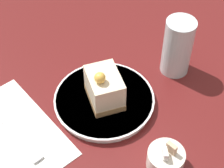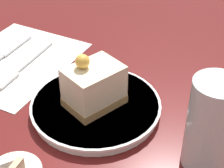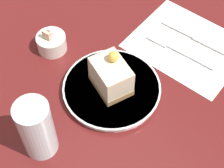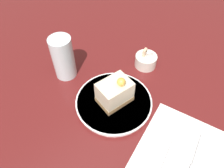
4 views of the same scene
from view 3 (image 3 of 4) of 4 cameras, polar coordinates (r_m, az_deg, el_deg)
ground_plane at (r=0.83m, az=-1.24°, el=0.12°), size 4.00×4.00×0.00m
plate at (r=0.80m, az=-0.25°, el=-0.86°), size 0.21×0.21×0.02m
cake_slice at (r=0.77m, az=-0.11°, el=1.26°), size 0.08×0.10×0.09m
napkin at (r=0.91m, az=11.36°, el=5.83°), size 0.26×0.29×0.00m
fork at (r=0.89m, az=9.52°, el=5.39°), size 0.06×0.17×0.00m
knife at (r=0.92m, az=13.24°, el=6.52°), size 0.06×0.17×0.00m
sugar_bowl at (r=0.88m, az=-9.20°, el=6.26°), size 0.07×0.07×0.06m
drinking_glass at (r=0.70m, az=-11.41°, el=-6.70°), size 0.06×0.06×0.14m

